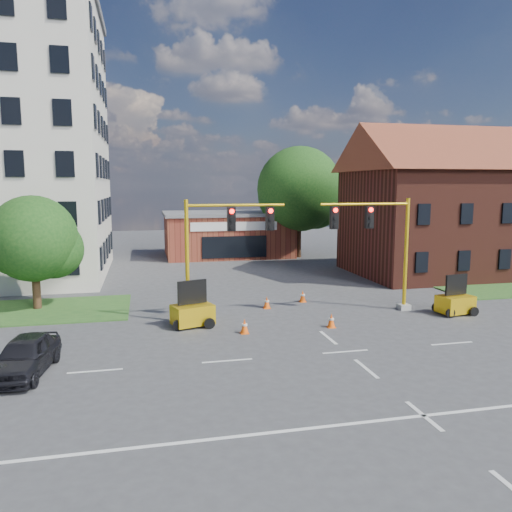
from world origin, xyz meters
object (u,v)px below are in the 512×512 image
at_px(trailer_east, 455,302).
at_px(pickup_white, 435,269).
at_px(trailer_west, 193,312).
at_px(signal_mast_east, 379,241).
at_px(signal_mast_west, 220,245).
at_px(sedan_dark, 25,355).

distance_m(trailer_east, pickup_white, 10.59).
distance_m(trailer_west, trailer_east, 14.07).
bearing_deg(pickup_white, signal_mast_east, 128.44).
relative_size(signal_mast_west, pickup_white, 1.15).
bearing_deg(signal_mast_east, pickup_white, 42.64).
height_order(signal_mast_west, signal_mast_east, same).
xyz_separation_m(trailer_east, sedan_dark, (-20.64, -4.25, 0.07)).
relative_size(trailer_east, sedan_dark, 0.49).
bearing_deg(signal_mast_east, trailer_west, -175.97).
xyz_separation_m(trailer_west, trailer_east, (14.05, -0.78, -0.04)).
height_order(signal_mast_east, pickup_white, signal_mast_east).
distance_m(trailer_east, sedan_dark, 21.08).
distance_m(pickup_white, sedan_dark, 28.88).
xyz_separation_m(signal_mast_west, signal_mast_east, (8.71, 0.00, 0.00)).
distance_m(signal_mast_west, trailer_east, 13.06).
bearing_deg(pickup_white, sedan_dark, 114.10).
bearing_deg(pickup_white, signal_mast_west, 110.42).
bearing_deg(sedan_dark, signal_mast_west, 42.87).
bearing_deg(sedan_dark, trailer_west, 44.80).
height_order(signal_mast_east, sedan_dark, signal_mast_east).
xyz_separation_m(signal_mast_east, pickup_white, (8.63, 7.95, -3.17)).
distance_m(trailer_west, pickup_white, 20.73).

